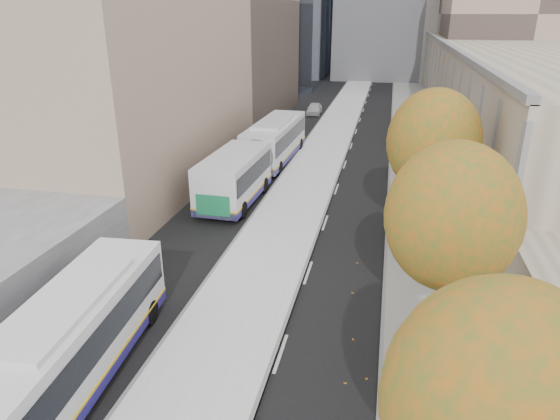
# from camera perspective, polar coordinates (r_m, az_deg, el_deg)

# --- Properties ---
(bus_platform) EXTENTS (4.25, 150.00, 0.15)m
(bus_platform) POSITION_cam_1_polar(r_m,az_deg,el_deg) (39.11, 4.03, 5.10)
(bus_platform) COLOR silver
(bus_platform) RESTS_ON ground
(sidewalk) EXTENTS (4.75, 150.00, 0.08)m
(sidewalk) POSITION_cam_1_polar(r_m,az_deg,el_deg) (38.85, 15.80, 4.16)
(sidewalk) COLOR gray
(sidewalk) RESTS_ON ground
(building_tan) EXTENTS (18.00, 92.00, 8.00)m
(building_tan) POSITION_cam_1_polar(r_m,az_deg,el_deg) (67.99, 24.91, 13.66)
(building_tan) COLOR gray
(building_tan) RESTS_ON ground
(bus_shelter) EXTENTS (1.90, 4.40, 2.53)m
(bus_shelter) POSITION_cam_1_polar(r_m,az_deg,el_deg) (16.44, 25.90, -13.98)
(bus_shelter) COLOR #383A3F
(bus_shelter) RESTS_ON sidewalk
(tree_b) EXTENTS (4.00, 4.00, 6.97)m
(tree_b) POSITION_cam_1_polar(r_m,az_deg,el_deg) (9.66, 23.80, -20.05)
(tree_b) COLOR black
(tree_b) RESTS_ON sidewalk
(tree_c) EXTENTS (4.20, 4.20, 7.28)m
(tree_c) POSITION_cam_1_polar(r_m,az_deg,el_deg) (16.39, 19.10, -0.79)
(tree_c) COLOR black
(tree_c) RESTS_ON sidewalk
(tree_d) EXTENTS (4.40, 4.40, 7.60)m
(tree_d) POSITION_cam_1_polar(r_m,az_deg,el_deg) (24.89, 17.14, 7.43)
(tree_d) COLOR black
(tree_d) RESTS_ON sidewalk
(bus_far) EXTENTS (3.37, 18.89, 3.14)m
(bus_far) POSITION_cam_1_polar(r_m,az_deg,el_deg) (36.23, -2.27, 6.49)
(bus_far) COLOR silver
(bus_far) RESTS_ON ground
(distant_car) EXTENTS (1.67, 3.95, 1.33)m
(distant_car) POSITION_cam_1_polar(r_m,az_deg,el_deg) (59.83, 3.93, 11.48)
(distant_car) COLOR #BEBEBE
(distant_car) RESTS_ON ground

